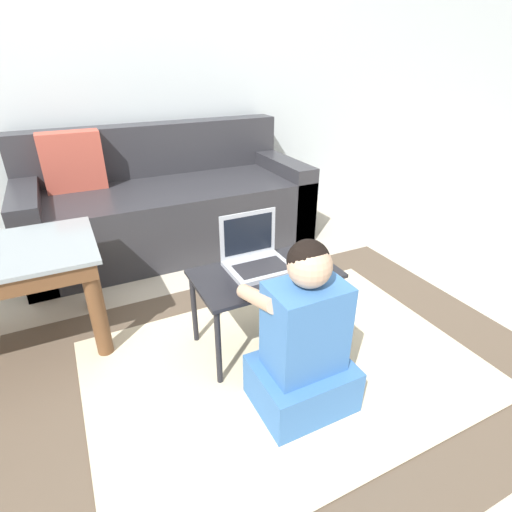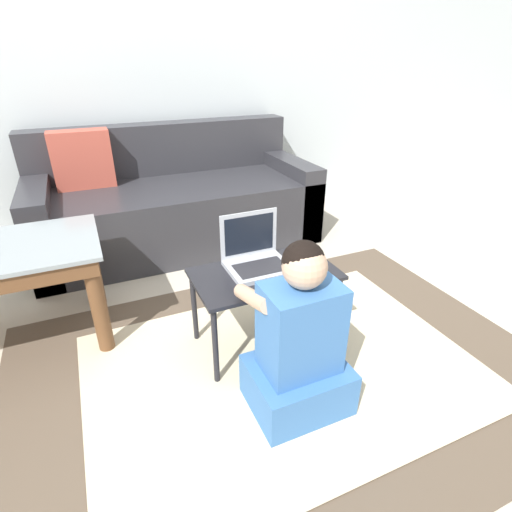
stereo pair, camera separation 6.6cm
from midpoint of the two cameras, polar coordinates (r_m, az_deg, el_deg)
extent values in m
plane|color=beige|center=(1.91, -0.63, -12.87)|extent=(16.00, 16.00, 0.00)
cube|color=silver|center=(3.16, -16.57, 26.58)|extent=(9.00, 0.06, 2.50)
cube|color=brown|center=(1.80, 3.06, -15.56)|extent=(2.25, 1.59, 0.01)
cube|color=beige|center=(1.80, 3.06, -15.44)|extent=(1.62, 1.15, 0.00)
cube|color=#2D2D33|center=(2.85, -12.66, 5.72)|extent=(1.85, 0.83, 0.44)
cube|color=#2D2D33|center=(3.04, -15.03, 14.55)|extent=(1.85, 0.18, 0.35)
cube|color=#2D2D33|center=(2.78, -29.80, 3.21)|extent=(0.16, 0.83, 0.53)
cube|color=#2D2D33|center=(3.12, 2.58, 9.17)|extent=(0.16, 0.83, 0.53)
cube|color=#B24C3D|center=(2.83, -25.34, 12.13)|extent=(0.36, 0.14, 0.36)
cylinder|color=brown|center=(1.87, -22.68, -7.14)|extent=(0.07, 0.07, 0.47)
cylinder|color=brown|center=(2.24, -23.75, -1.58)|extent=(0.07, 0.07, 0.47)
cube|color=black|center=(1.72, 0.25, -2.57)|extent=(0.62, 0.35, 0.02)
cylinder|color=black|center=(1.63, -6.57, -13.00)|extent=(0.02, 0.02, 0.36)
cylinder|color=black|center=(1.85, 10.40, -7.81)|extent=(0.02, 0.02, 0.36)
cylinder|color=black|center=(1.86, -9.85, -7.49)|extent=(0.02, 0.02, 0.36)
cylinder|color=black|center=(2.05, 5.50, -3.55)|extent=(0.02, 0.02, 0.36)
cube|color=#B7BCC6|center=(1.73, -0.67, -1.67)|extent=(0.27, 0.22, 0.02)
cube|color=#28282D|center=(1.71, -0.38, -1.62)|extent=(0.22, 0.13, 0.00)
cube|color=#B7BCC6|center=(1.77, -2.20, 3.12)|extent=(0.27, 0.01, 0.21)
cube|color=black|center=(1.77, -2.15, 3.08)|extent=(0.23, 0.00, 0.17)
ellipsoid|color=black|center=(1.78, 6.38, -0.71)|extent=(0.07, 0.11, 0.04)
cube|color=#3D70B2|center=(1.61, 5.16, -17.78)|extent=(0.36, 0.29, 0.19)
cube|color=#3D70B2|center=(1.43, 5.61, -10.17)|extent=(0.27, 0.19, 0.34)
sphere|color=tan|center=(1.30, 6.09, -1.45)|extent=(0.15, 0.15, 0.15)
sphere|color=black|center=(1.30, 5.91, -0.76)|extent=(0.14, 0.14, 0.14)
cylinder|color=tan|center=(1.42, -1.14, -6.03)|extent=(0.06, 0.26, 0.13)
cylinder|color=tan|center=(1.52, 7.43, -3.70)|extent=(0.06, 0.26, 0.13)
camera|label=1|loc=(0.03, -91.09, -0.56)|focal=28.00mm
camera|label=2|loc=(0.03, 88.91, 0.56)|focal=28.00mm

